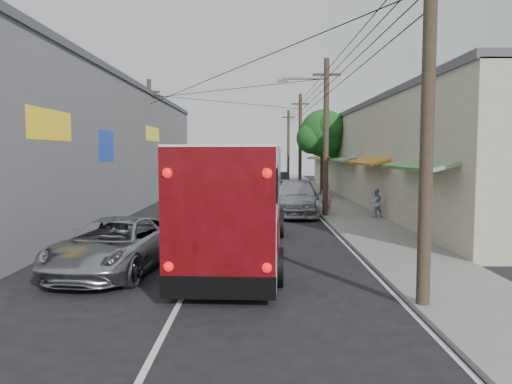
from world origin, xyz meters
TOP-DOWN VIEW (x-y plane):
  - ground at (0.00, 0.00)m, footprint 120.00×120.00m
  - sidewalk at (6.50, 20.00)m, footprint 3.00×80.00m
  - building_right at (10.99, 22.00)m, footprint 7.09×40.00m
  - building_left at (-8.50, 18.00)m, footprint 7.20×36.00m
  - utility_poles at (3.13, 20.33)m, footprint 11.80×45.28m
  - street_tree at (6.87, 26.02)m, footprint 4.40×4.00m
  - coach_bus at (1.21, 4.13)m, footprint 3.30×12.17m
  - jeepney at (-2.23, 1.35)m, footprint 3.15×5.59m
  - parked_suv at (3.80, 14.13)m, footprint 3.17×6.40m
  - parked_car_mid at (4.60, 22.23)m, footprint 2.12×4.20m
  - parked_car_far at (3.93, 33.88)m, footprint 1.82×4.66m
  - pedestrian_near at (5.40, 14.03)m, footprint 0.62×0.43m
  - pedestrian_far at (7.57, 12.15)m, footprint 0.79×0.68m

SIDE VIEW (x-z plane):
  - ground at x=0.00m, z-range 0.00..0.00m
  - sidewalk at x=6.50m, z-range 0.00..0.12m
  - parked_car_mid at x=4.60m, z-range 0.00..1.37m
  - jeepney at x=-2.23m, z-range 0.00..1.47m
  - parked_car_far at x=3.93m, z-range 0.00..1.51m
  - pedestrian_far at x=7.57m, z-range 0.12..1.54m
  - parked_suv at x=3.80m, z-range 0.00..1.79m
  - pedestrian_near at x=5.40m, z-range 0.12..1.74m
  - coach_bus at x=1.21m, z-range 0.06..3.53m
  - building_right at x=10.99m, z-range 0.03..6.28m
  - building_left at x=-8.50m, z-range 0.03..7.28m
  - utility_poles at x=3.13m, z-range 0.13..8.13m
  - street_tree at x=6.87m, z-range 1.37..7.97m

